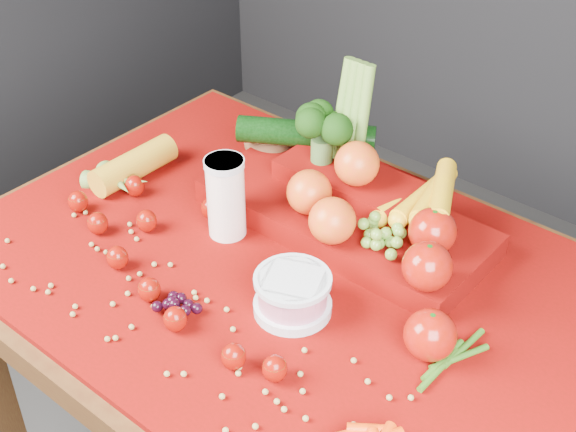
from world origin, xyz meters
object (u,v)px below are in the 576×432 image
Objects in this scene: milk_glass at (226,195)px; yogurt_bowl at (293,293)px; produce_mound at (355,202)px; table at (281,311)px.

yogurt_bowl is (0.22, -0.08, -0.04)m from milk_glass.
produce_mound is (0.17, 0.15, -0.02)m from milk_glass.
milk_glass is 0.25× the size of produce_mound.
produce_mound is (-0.05, 0.23, 0.02)m from yogurt_bowl.
produce_mound reaches higher than yogurt_bowl.
table is at bearing 139.90° from yogurt_bowl.
milk_glass is 0.22m from produce_mound.
produce_mound is at bearing 75.70° from table.
table is 0.18m from yogurt_bowl.
yogurt_bowl is 0.23m from produce_mound.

